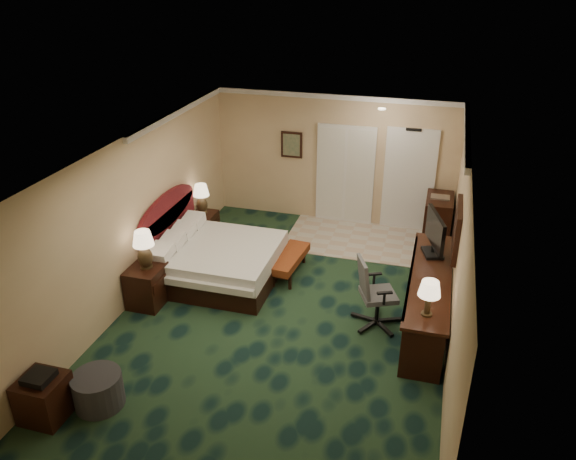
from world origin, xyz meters
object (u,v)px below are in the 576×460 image
(side_table, at_px, (44,398))
(nightstand_far, at_px, (205,226))
(minibar, at_px, (437,221))
(ottoman, at_px, (98,390))
(bed, at_px, (219,262))
(lamp_far, at_px, (201,199))
(desk_chair, at_px, (379,292))
(lamp_near, at_px, (144,249))
(tv, at_px, (435,235))
(desk, at_px, (427,299))
(nightstand_near, at_px, (147,286))
(bed_bench, at_px, (289,264))

(side_table, bearing_deg, nightstand_far, 90.55)
(nightstand_far, height_order, minibar, minibar)
(ottoman, height_order, side_table, side_table)
(bed, height_order, lamp_far, lamp_far)
(bed, bearing_deg, desk_chair, -12.13)
(nightstand_far, distance_m, ottoman, 4.67)
(lamp_near, distance_m, side_table, 2.73)
(side_table, bearing_deg, desk_chair, 39.87)
(nightstand_far, relative_size, lamp_near, 0.88)
(nightstand_far, height_order, lamp_far, lamp_far)
(lamp_near, distance_m, ottoman, 2.46)
(lamp_far, xyz_separation_m, minibar, (4.49, 1.07, -0.38))
(lamp_near, distance_m, minibar, 5.62)
(minibar, bearing_deg, side_table, -125.83)
(lamp_near, relative_size, desk_chair, 0.56)
(bed, relative_size, lamp_near, 3.14)
(nightstand_far, relative_size, desk_chair, 0.49)
(tv, height_order, minibar, tv)
(lamp_near, xyz_separation_m, minibar, (4.40, 3.46, -0.50))
(lamp_near, bearing_deg, desk, 8.63)
(nightstand_far, relative_size, desk, 0.20)
(nightstand_near, bearing_deg, ottoman, -76.94)
(bed, height_order, lamp_near, lamp_near)
(lamp_near, bearing_deg, tv, 17.35)
(bed_bench, distance_m, desk_chair, 2.06)
(bed_bench, bearing_deg, lamp_far, 161.49)
(bed, height_order, bed_bench, bed)
(lamp_far, bearing_deg, bed, -56.82)
(tv, xyz_separation_m, desk_chair, (-0.71, -0.95, -0.60))
(nightstand_near, height_order, desk_chair, desk_chair)
(bed, distance_m, bed_bench, 1.24)
(bed_bench, relative_size, desk, 0.40)
(ottoman, bearing_deg, desk, 37.28)
(nightstand_near, bearing_deg, side_table, -89.80)
(nightstand_far, height_order, side_table, side_table)
(ottoman, relative_size, minibar, 0.65)
(nightstand_near, distance_m, desk, 4.44)
(nightstand_near, bearing_deg, desk_chair, 7.08)
(lamp_near, distance_m, lamp_far, 2.39)
(minibar, bearing_deg, tv, -90.92)
(ottoman, xyz_separation_m, desk_chair, (3.15, 2.69, 0.35))
(nightstand_near, distance_m, minibar, 5.63)
(desk, bearing_deg, nightstand_near, -170.85)
(tv, bearing_deg, lamp_near, -179.61)
(lamp_near, bearing_deg, bed_bench, 37.47)
(bed_bench, distance_m, side_table, 4.57)
(lamp_far, relative_size, ottoman, 0.96)
(ottoman, distance_m, tv, 5.39)
(ottoman, bearing_deg, side_table, -144.72)
(nightstand_near, height_order, side_table, nightstand_near)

